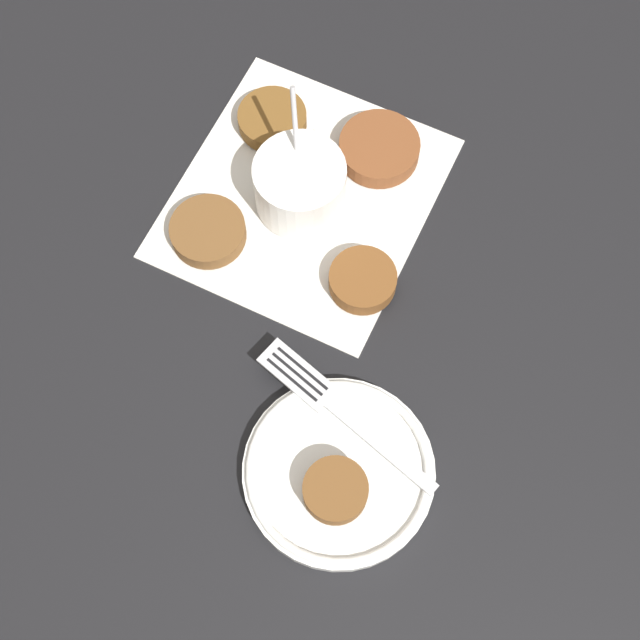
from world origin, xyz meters
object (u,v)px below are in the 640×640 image
object	(u,v)px
serving_plate	(339,471)
fork	(330,402)
sauce_bowl	(300,186)
fritter_on_plate	(335,490)

from	to	relation	value
serving_plate	fork	size ratio (longest dim) A/B	0.92
sauce_bowl	fork	size ratio (longest dim) A/B	0.64
serving_plate	fritter_on_plate	bearing A→B (deg)	-173.86
fork	fritter_on_plate	bearing A→B (deg)	-161.26
fritter_on_plate	serving_plate	bearing A→B (deg)	6.14
sauce_bowl	fork	xyz separation A→B (m)	(-0.20, -0.09, -0.01)
serving_plate	fritter_on_plate	size ratio (longest dim) A/B	3.02
serving_plate	fritter_on_plate	distance (m)	0.03
fritter_on_plate	fork	xyz separation A→B (m)	(0.08, 0.03, -0.01)
fork	sauce_bowl	bearing A→B (deg)	22.96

